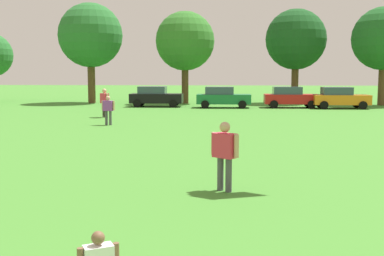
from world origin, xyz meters
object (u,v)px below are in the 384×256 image
at_px(tree_center_right, 296,40).
at_px(parked_car_black_0, 156,96).
at_px(parked_car_green_1, 223,97).
at_px(tree_center_left, 185,41).
at_px(adult_bystander, 225,150).
at_px(bystander_near_trees, 105,100).
at_px(tree_right, 384,39).
at_px(parked_car_red_2, 290,97).
at_px(tree_left, 90,36).
at_px(bystander_midfield, 108,108).
at_px(parked_car_orange_3, 340,98).

bearing_deg(tree_center_right, parked_car_black_0, -155.20).
xyz_separation_m(parked_car_green_1, tree_center_left, (-3.50, 5.47, 4.79)).
bearing_deg(adult_bystander, parked_car_black_0, -41.61).
distance_m(bystander_near_trees, tree_center_right, 21.25).
height_order(parked_car_green_1, tree_right, tree_right).
height_order(bystander_near_trees, tree_center_left, tree_center_left).
relative_size(bystander_near_trees, tree_right, 0.21).
relative_size(parked_car_green_1, tree_center_right, 0.50).
bearing_deg(parked_car_red_2, tree_left, 163.93).
bearing_deg(tree_center_left, tree_left, 179.22).
bearing_deg(bystander_midfield, tree_center_right, -113.56).
xyz_separation_m(bystander_midfield, tree_left, (-6.30, 19.03, 5.29)).
xyz_separation_m(parked_car_black_0, parked_car_orange_3, (14.72, -0.99, 0.00)).
relative_size(adult_bystander, tree_left, 0.18).
xyz_separation_m(tree_left, tree_right, (25.97, -1.58, -0.54)).
distance_m(adult_bystander, bystander_near_trees, 19.99).
relative_size(tree_left, tree_right, 1.09).
bearing_deg(parked_car_black_0, tree_right, 9.57).
height_order(bystander_near_trees, tree_right, tree_right).
bearing_deg(parked_car_green_1, bystander_midfield, -114.00).
xyz_separation_m(parked_car_orange_3, tree_center_right, (-2.59, 6.59, 4.95)).
height_order(parked_car_green_1, tree_left, tree_left).
xyz_separation_m(parked_car_green_1, tree_right, (13.68, 4.01, 4.82)).
relative_size(bystander_midfield, tree_left, 0.17).
xyz_separation_m(tree_center_left, tree_right, (17.19, -1.46, 0.04)).
distance_m(parked_car_green_1, tree_left, 14.53).
bearing_deg(parked_car_red_2, tree_center_left, 150.83).
distance_m(parked_car_black_0, parked_car_red_2, 10.98).
bearing_deg(adult_bystander, parked_car_red_2, -63.69).
bearing_deg(adult_bystander, tree_center_right, -63.81).
relative_size(tree_center_left, tree_right, 0.99).
xyz_separation_m(bystander_midfield, tree_right, (19.66, 17.45, 4.76)).
bearing_deg(tree_center_right, tree_center_left, -174.89).
bearing_deg(parked_car_red_2, tree_center_right, 78.86).
relative_size(adult_bystander, bystander_midfield, 1.05).
distance_m(parked_car_green_1, parked_car_red_2, 5.44).
xyz_separation_m(bystander_midfield, parked_car_red_2, (11.41, 13.93, -0.07)).
relative_size(tree_left, tree_center_right, 1.07).
height_order(parked_car_black_0, parked_car_orange_3, same).
bearing_deg(tree_left, bystander_near_trees, -71.19).
bearing_deg(tree_left, parked_car_black_0, -35.60).
relative_size(bystander_midfield, parked_car_orange_3, 0.36).
height_order(parked_car_orange_3, tree_left, tree_left).
xyz_separation_m(parked_car_black_0, parked_car_red_2, (10.97, -0.28, 0.00)).
distance_m(bystander_near_trees, tree_right, 25.13).
bearing_deg(parked_car_black_0, parked_car_orange_3, -3.83).
xyz_separation_m(parked_car_orange_3, tree_left, (-21.46, 5.81, 5.36)).
bearing_deg(bystander_near_trees, adult_bystander, -21.24).
xyz_separation_m(bystander_near_trees, parked_car_red_2, (12.74, 9.48, -0.21)).
height_order(bystander_midfield, tree_left, tree_left).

